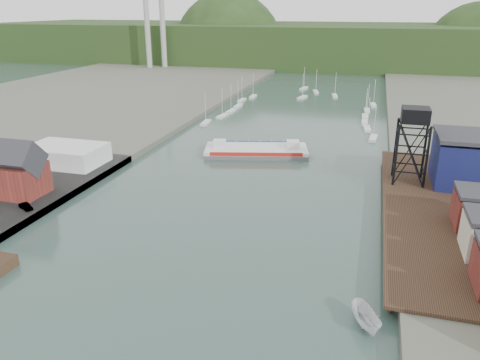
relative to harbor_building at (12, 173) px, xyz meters
The scene contains 11 objects.
ground 51.97m from the harbor_building, 35.54° to the right, with size 600.00×600.00×0.00m, color #29403A.
east_pier 80.52m from the harbor_building, 10.75° to the left, with size 14.00×70.00×2.45m.
harbor_building is the anchor object (origin of this frame).
white_shed 20.22m from the harbor_building, 95.71° to the left, with size 18.00×12.00×4.50m, color silver.
lift_tower 82.49m from the harbor_building, 19.98° to the left, with size 6.50×6.50×16.00m.
marina_sailboats 116.48m from the harbor_building, 68.79° to the left, with size 57.71×92.65×0.90m.
smokestacks 213.72m from the harbor_building, 107.54° to the left, with size 11.20×8.20×60.00m.
distant_hills 274.04m from the harbor_building, 82.02° to the left, with size 500.00×120.00×80.00m.
chain_ferry 59.73m from the harbor_building, 48.56° to the left, with size 29.07×17.18×3.92m.
motorboat 73.54m from the harbor_building, 17.44° to the right, with size 2.47×6.56×2.53m, color silver.
car_west_b 10.23m from the harbor_building, 39.38° to the right, with size 1.25×3.57×1.18m, color #999999.
Camera 1 is at (26.12, -42.55, 37.51)m, focal length 35.00 mm.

